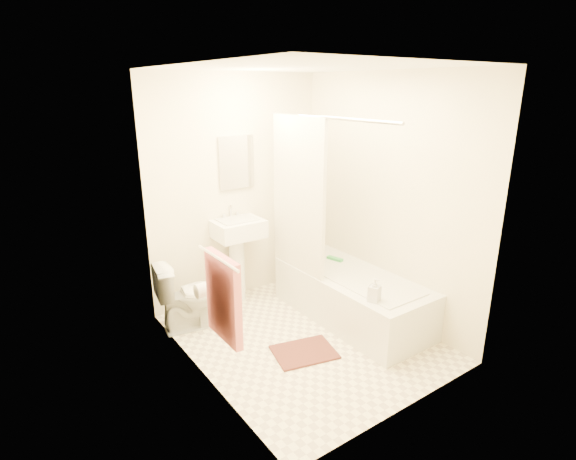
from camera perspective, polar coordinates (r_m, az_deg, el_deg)
floor at (r=4.34m, az=1.96°, el=-13.52°), size 2.40×2.40×0.00m
ceiling at (r=3.71m, az=2.37°, el=20.02°), size 2.40×2.40×0.00m
wall_back at (r=4.84m, az=-6.52°, el=5.06°), size 2.00×0.02×2.40m
wall_left at (r=3.37m, az=-11.52°, el=-0.80°), size 0.02×2.40×2.40m
wall_right at (r=4.51m, az=12.32°, el=3.86°), size 0.02×2.40×2.40m
mirror at (r=4.76m, az=-6.53°, el=8.55°), size 0.40×0.03×0.55m
curtain_rod at (r=3.98m, az=4.92°, el=14.06°), size 0.03×1.70×0.03m
shower_curtain at (r=4.41m, az=1.32°, el=4.22°), size 0.04×0.80×1.55m
towel_bar at (r=3.21m, az=-8.93°, el=-3.53°), size 0.02×0.60×0.02m
towel at (r=3.35m, az=-8.20°, el=-8.55°), size 0.06×0.45×0.66m
toilet_paper at (r=3.68m, az=-10.81°, el=-7.51°), size 0.11×0.12×0.12m
toilet at (r=4.47m, az=-12.13°, el=-8.13°), size 0.73×0.48×0.66m
sink at (r=4.88m, az=-6.40°, el=-3.41°), size 0.52×0.41×1.00m
bathtub at (r=4.62m, az=8.05°, el=-8.34°), size 0.73×1.67×0.47m
bath_mat at (r=4.12m, az=2.07°, el=-15.23°), size 0.61×0.52×0.02m
soap_bottle at (r=3.99m, az=10.93°, el=-7.50°), size 0.12×0.13×0.21m
scrub_brush at (r=4.85m, az=5.97°, el=-3.70°), size 0.10×0.19×0.04m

